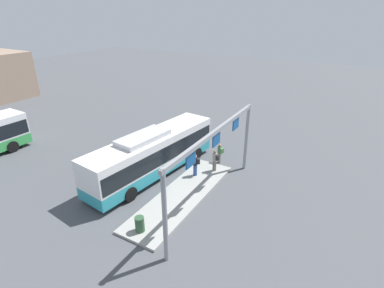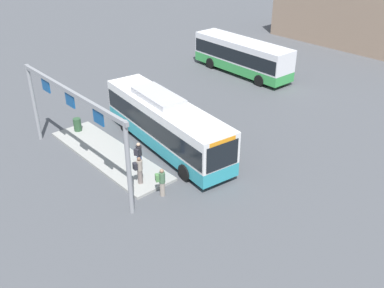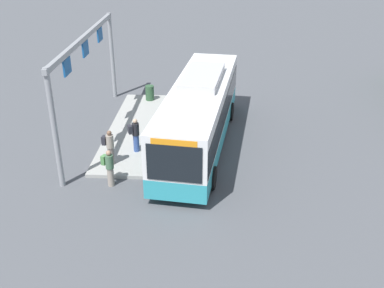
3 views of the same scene
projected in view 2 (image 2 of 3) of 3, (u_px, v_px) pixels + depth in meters
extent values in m
plane|color=#4C4F54|center=(167.00, 147.00, 28.04)|extent=(120.00, 120.00, 0.00)
cube|color=#9E9E99|center=(109.00, 155.00, 26.98)|extent=(10.00, 2.80, 0.16)
cube|color=teal|center=(167.00, 136.00, 27.66)|extent=(11.57, 3.83, 0.85)
cube|color=white|center=(166.00, 117.00, 27.00)|extent=(11.57, 3.83, 1.90)
cube|color=black|center=(166.00, 120.00, 27.10)|extent=(11.35, 3.85, 1.20)
cube|color=black|center=(222.00, 156.00, 22.96)|extent=(0.29, 2.11, 1.50)
cube|color=#B7B7BC|center=(158.00, 96.00, 27.07)|extent=(4.15, 2.21, 0.36)
cube|color=orange|center=(222.00, 142.00, 22.60)|extent=(0.33, 1.75, 0.28)
cylinder|color=black|center=(218.00, 160.00, 25.62)|extent=(1.03, 0.42, 1.00)
cylinder|color=black|center=(185.00, 172.00, 24.41)|extent=(1.03, 0.42, 1.00)
cylinder|color=black|center=(155.00, 117.00, 30.89)|extent=(1.03, 0.42, 1.00)
cylinder|color=black|center=(125.00, 125.00, 29.69)|extent=(1.03, 0.42, 1.00)
cube|color=green|center=(241.00, 65.00, 40.16)|extent=(10.34, 2.77, 0.85)
cube|color=white|center=(242.00, 51.00, 39.50)|extent=(10.34, 2.77, 1.90)
cube|color=black|center=(242.00, 53.00, 39.59)|extent=(10.14, 2.81, 1.20)
cylinder|color=black|center=(277.00, 74.00, 38.74)|extent=(1.01, 0.33, 1.00)
cylinder|color=black|center=(259.00, 81.00, 37.38)|extent=(1.01, 0.33, 1.00)
cylinder|color=black|center=(228.00, 58.00, 42.94)|extent=(1.01, 0.33, 1.00)
cylinder|color=black|center=(211.00, 63.00, 41.57)|extent=(1.01, 0.33, 1.00)
cylinder|color=gray|center=(162.00, 189.00, 23.12)|extent=(0.37, 0.37, 0.85)
cylinder|color=#476B4C|center=(162.00, 177.00, 22.77)|extent=(0.45, 0.45, 0.60)
sphere|color=#9E755B|center=(162.00, 171.00, 22.58)|extent=(0.22, 0.22, 0.22)
cube|color=#4C8447|center=(157.00, 178.00, 22.69)|extent=(0.33, 0.28, 0.40)
cylinder|color=slate|center=(140.00, 176.00, 23.89)|extent=(0.31, 0.31, 0.85)
cylinder|color=gray|center=(139.00, 165.00, 23.54)|extent=(0.38, 0.38, 0.60)
sphere|color=brown|center=(139.00, 159.00, 23.34)|extent=(0.22, 0.22, 0.22)
cube|color=#26262D|center=(135.00, 166.00, 23.40)|extent=(0.30, 0.21, 0.40)
cylinder|color=#334C8C|center=(139.00, 161.00, 25.31)|extent=(0.37, 0.37, 0.85)
cylinder|color=black|center=(139.00, 151.00, 24.96)|extent=(0.46, 0.46, 0.60)
sphere|color=tan|center=(138.00, 144.00, 24.76)|extent=(0.22, 0.22, 0.22)
cube|color=#26262D|center=(137.00, 152.00, 24.73)|extent=(0.33, 0.29, 0.40)
cylinder|color=gray|center=(34.00, 103.00, 27.76)|extent=(0.24, 0.24, 5.20)
cylinder|color=gray|center=(129.00, 169.00, 20.78)|extent=(0.24, 0.24, 5.20)
cube|color=gray|center=(69.00, 91.00, 23.09)|extent=(11.10, 0.20, 0.24)
cube|color=#144C8C|center=(46.00, 86.00, 25.27)|extent=(0.90, 0.08, 0.70)
cube|color=#144C8C|center=(70.00, 100.00, 23.35)|extent=(0.90, 0.08, 0.70)
cube|color=#144C8C|center=(98.00, 118.00, 21.43)|extent=(0.90, 0.08, 0.70)
cube|color=gray|center=(383.00, 20.00, 46.34)|extent=(23.62, 8.00, 6.12)
cylinder|color=#2D5133|center=(77.00, 125.00, 29.54)|extent=(0.52, 0.52, 0.90)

